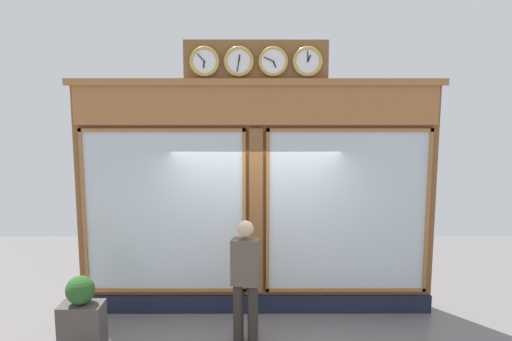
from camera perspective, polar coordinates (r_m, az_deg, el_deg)
The scene contains 4 objects.
shop_facade at distance 7.29m, azimuth -0.00°, elevation -3.00°, with size 5.49×0.42×4.10m.
pedestrian at distance 6.52m, azimuth -1.26°, elevation -12.46°, with size 0.40×0.29×1.69m.
planter_box at distance 7.06m, azimuth -19.94°, elevation -16.88°, with size 0.56×0.36×0.59m, color #4C4742.
planter_shrub at distance 6.87m, azimuth -20.15°, elevation -13.20°, with size 0.38×0.38×0.38m, color #285623.
Camera 1 is at (0.02, 7.03, 3.23)m, focal length 33.67 mm.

